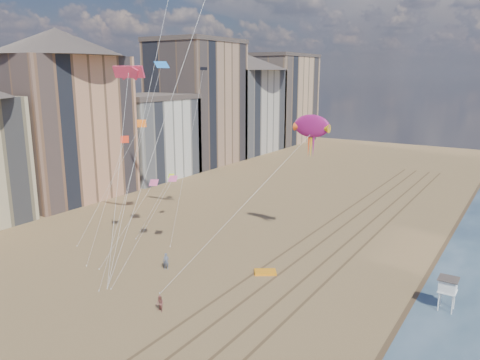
# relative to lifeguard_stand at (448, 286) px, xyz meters

# --- Properties ---
(wet_sand) EXTENTS (260.00, 260.00, 0.00)m
(wet_sand) POSITION_rel_lifeguard_stand_xyz_m (1.31, 13.92, -2.40)
(wet_sand) COLOR #42301E
(wet_sand) RESTS_ON ground
(tracks) EXTENTS (7.68, 120.00, 0.01)m
(tracks) POSITION_rel_lifeguard_stand_xyz_m (-15.14, 3.92, -2.40)
(tracks) COLOR brown
(tracks) RESTS_ON ground
(buildings) EXTENTS (34.72, 131.35, 29.00)m
(buildings) POSITION_rel_lifeguard_stand_xyz_m (-63.43, 39.50, 11.15)
(buildings) COLOR #C6B284
(buildings) RESTS_ON ground
(lifeguard_stand) EXTENTS (1.73, 1.73, 3.12)m
(lifeguard_stand) POSITION_rel_lifeguard_stand_xyz_m (0.00, 0.00, 0.00)
(lifeguard_stand) COLOR white
(lifeguard_stand) RESTS_ON ground
(grounded_kite) EXTENTS (2.78, 2.55, 0.27)m
(grounded_kite) POSITION_rel_lifeguard_stand_xyz_m (-17.91, -1.86, -2.27)
(grounded_kite) COLOR orange
(grounded_kite) RESTS_ON ground
(show_kite) EXTENTS (5.62, 10.57, 25.41)m
(show_kite) POSITION_rel_lifeguard_stand_xyz_m (-17.59, 8.38, 12.59)
(show_kite) COLOR #921662
(show_kite) RESTS_ON ground
(kite_flyer_a) EXTENTS (0.81, 0.73, 1.86)m
(kite_flyer_a) POSITION_rel_lifeguard_stand_xyz_m (-27.67, -6.81, -1.48)
(kite_flyer_a) COLOR slate
(kite_flyer_a) RESTS_ON ground
(kite_flyer_b) EXTENTS (0.89, 0.78, 1.56)m
(kite_flyer_b) POSITION_rel_lifeguard_stand_xyz_m (-21.85, -14.30, -1.63)
(kite_flyer_b) COLOR #8E4E48
(kite_flyer_b) RESTS_ON ground
(small_kites) EXTENTS (13.66, 13.37, 15.55)m
(small_kites) POSITION_rel_lifeguard_stand_xyz_m (-33.33, -0.95, 12.53)
(small_kites) COLOR #E65992
(small_kites) RESTS_ON ground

